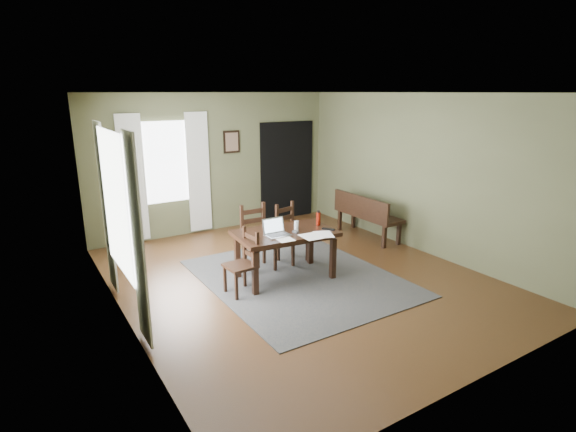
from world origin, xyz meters
TOP-DOWN VIEW (x-y plane):
  - ground at (0.00, 0.00)m, footprint 5.00×6.00m
  - room_shell at (0.00, 0.00)m, footprint 5.02×6.02m
  - rug at (0.00, 0.00)m, footprint 2.60×3.20m
  - dining_table at (-0.17, 0.11)m, footprint 1.52×0.99m
  - chair_end at (-0.93, -0.02)m, footprint 0.42×0.42m
  - chair_back_left at (-0.34, 0.66)m, footprint 0.45×0.45m
  - chair_back_right at (0.29, 0.69)m, footprint 0.50×0.50m
  - bench at (2.14, 0.95)m, footprint 0.48×1.48m
  - laptop at (-0.37, 0.04)m, footprint 0.34×0.27m
  - computer_mouse at (-0.08, -0.03)m, footprint 0.07×0.10m
  - tv_remote at (0.42, -0.16)m, footprint 0.15×0.19m
  - drinking_glass at (0.00, 0.07)m, footprint 0.07×0.07m
  - water_bottle at (0.43, 0.12)m, footprint 0.08×0.08m
  - paper_a at (-0.36, -0.18)m, footprint 0.24×0.31m
  - paper_b at (0.22, -0.31)m, footprint 0.37×0.41m
  - paper_e at (0.01, -0.29)m, footprint 0.27×0.34m
  - window_left at (-2.47, 0.20)m, footprint 0.01×1.30m
  - window_back at (-1.00, 2.97)m, footprint 1.00×0.01m
  - curtain_left_near at (-2.44, -0.62)m, footprint 0.03×0.48m
  - curtain_left_far at (-2.44, 1.02)m, footprint 0.03×0.48m
  - curtain_back_left at (-1.62, 2.94)m, footprint 0.44×0.03m
  - curtain_back_right at (-0.38, 2.94)m, footprint 0.44×0.03m
  - framed_picture at (0.35, 2.97)m, footprint 0.34×0.03m
  - doorway_back at (1.65, 2.97)m, footprint 1.30×0.03m

SIDE VIEW (x-z plane):
  - ground at x=0.00m, z-range -0.01..0.00m
  - rug at x=0.00m, z-range 0.00..0.01m
  - chair_end at x=-0.93m, z-range -0.01..0.89m
  - chair_back_right at x=0.29m, z-range -0.01..0.95m
  - bench at x=2.14m, z-range 0.08..0.92m
  - chair_back_left at x=-0.34m, z-range -0.01..1.01m
  - dining_table at x=-0.17m, z-range 0.28..1.01m
  - paper_a at x=-0.36m, z-range 0.74..0.74m
  - paper_e at x=0.01m, z-range 0.74..0.74m
  - paper_b at x=0.22m, z-range 0.74..0.74m
  - tv_remote at x=0.42m, z-range 0.74..0.75m
  - computer_mouse at x=-0.08m, z-range 0.74..0.76m
  - laptop at x=-0.37m, z-range 0.68..0.91m
  - drinking_glass at x=0.00m, z-range 0.74..0.88m
  - water_bottle at x=0.43m, z-range 0.73..0.96m
  - doorway_back at x=1.65m, z-range 0.00..2.10m
  - curtain_left_near at x=-2.44m, z-range 0.05..2.35m
  - curtain_left_far at x=-2.44m, z-range 0.05..2.35m
  - curtain_back_left at x=-1.62m, z-range 0.05..2.35m
  - curtain_back_right at x=-0.38m, z-range 0.05..2.35m
  - window_left at x=-2.47m, z-range 0.60..2.30m
  - window_back at x=-1.00m, z-range 0.70..2.20m
  - framed_picture at x=0.35m, z-range 1.53..1.97m
  - room_shell at x=0.00m, z-range 0.45..3.16m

